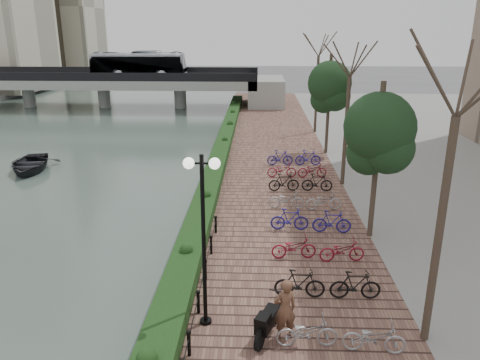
# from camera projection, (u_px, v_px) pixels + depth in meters

# --- Properties ---
(river_water) EXTENTS (30.00, 130.00, 0.02)m
(river_water) POSITION_uv_depth(u_px,v_px,m) (24.00, 149.00, 36.24)
(river_water) COLOR #4C5F57
(river_water) RESTS_ON ground
(promenade) EXTENTS (8.00, 75.00, 0.50)m
(promenade) POSITION_uv_depth(u_px,v_px,m) (271.00, 179.00, 28.31)
(promenade) COLOR brown
(promenade) RESTS_ON ground
(hedge) EXTENTS (1.10, 56.00, 0.60)m
(hedge) POSITION_uv_depth(u_px,v_px,m) (219.00, 158.00, 30.65)
(hedge) COLOR #163413
(hedge) RESTS_ON promenade
(chain_fence) EXTENTS (0.10, 14.10, 0.70)m
(chain_fence) POSITION_uv_depth(u_px,v_px,m) (194.00, 322.00, 13.50)
(chain_fence) COLOR black
(chain_fence) RESTS_ON promenade
(lamppost) EXTENTS (1.02, 0.32, 5.23)m
(lamppost) POSITION_uv_depth(u_px,v_px,m) (203.00, 207.00, 12.92)
(lamppost) COLOR black
(lamppost) RESTS_ON promenade
(motorcycle) EXTENTS (1.13, 1.79, 1.07)m
(motorcycle) POSITION_uv_depth(u_px,v_px,m) (269.00, 319.00, 13.33)
(motorcycle) COLOR black
(motorcycle) RESTS_ON promenade
(pedestrian) EXTENTS (0.79, 0.65, 1.86)m
(pedestrian) POSITION_uv_depth(u_px,v_px,m) (285.00, 309.00, 13.11)
(pedestrian) COLOR brown
(pedestrian) RESTS_ON promenade
(bicycle_parking) EXTENTS (2.40, 19.89, 1.00)m
(bicycle_parking) POSITION_uv_depth(u_px,v_px,m) (308.00, 211.00, 21.36)
(bicycle_parking) COLOR #A0A0A4
(bicycle_parking) RESTS_ON promenade
(street_trees) EXTENTS (3.20, 37.12, 6.80)m
(street_trees) POSITION_uv_depth(u_px,v_px,m) (358.00, 143.00, 22.52)
(street_trees) COLOR #372D20
(street_trees) RESTS_ON promenade
(bridge) EXTENTS (36.00, 10.77, 6.50)m
(bridge) POSITION_uv_depth(u_px,v_px,m) (110.00, 79.00, 54.17)
(bridge) COLOR gray
(bridge) RESTS_ON ground
(boat) EXTENTS (4.13, 5.15, 0.95)m
(boat) POSITION_uv_depth(u_px,v_px,m) (30.00, 164.00, 30.54)
(boat) COLOR black
(boat) RESTS_ON river_water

